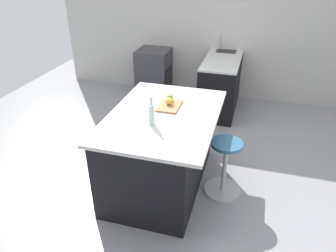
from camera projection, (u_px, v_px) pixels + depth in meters
ground_plane at (171, 165)px, 4.32m from camera, size 7.55×7.55×0.00m
interior_partition_left at (209, 24)px, 5.85m from camera, size 0.15×5.81×2.71m
sink_cabinet at (223, 78)px, 5.90m from camera, size 1.99×0.60×1.20m
oven_range at (154, 72)px, 6.23m from camera, size 0.60×0.61×0.89m
kitchen_island at (160, 149)px, 3.78m from camera, size 1.67×1.18×0.96m
stool_by_window at (224, 169)px, 3.70m from camera, size 0.44×0.44×0.69m
cutting_board at (170, 106)px, 3.70m from camera, size 0.36×0.24×0.02m
apple_green at (170, 97)px, 3.79m from camera, size 0.08×0.08×0.08m
apple_yellow at (169, 101)px, 3.69m from camera, size 0.08×0.08×0.08m
water_bottle at (152, 114)px, 3.27m from camera, size 0.06×0.06×0.31m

